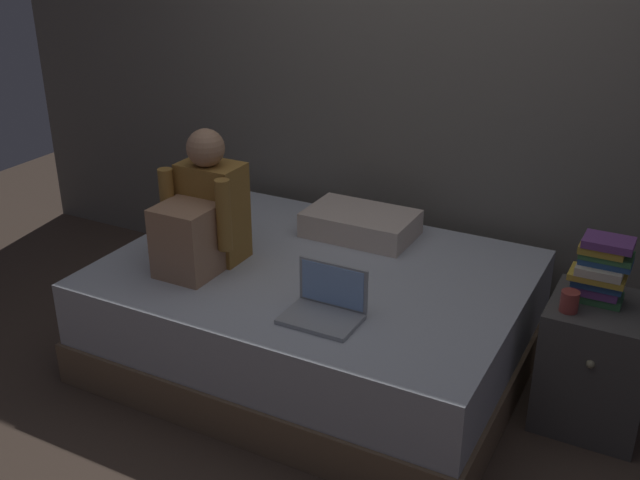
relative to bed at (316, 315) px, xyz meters
The scene contains 9 objects.
ground_plane 0.44m from the bed, 56.31° to the right, with size 8.00×8.00×0.00m, color #47382D.
wall_back 1.43m from the bed, 77.47° to the left, with size 5.60×0.10×2.70m, color slate.
bed is the anchor object (origin of this frame).
nightstand 1.31m from the bed, ahead, with size 0.44×0.46×0.58m.
person_sitting 0.74m from the bed, 156.90° to the right, with size 0.39×0.44×0.66m.
laptop 0.57m from the bed, 56.57° to the right, with size 0.32×0.23×0.22m.
pillow 0.56m from the bed, 86.64° to the left, with size 0.56×0.36×0.13m, color beige.
book_stack 1.35m from the bed, ahead, with size 0.24×0.17×0.29m.
mug 1.23m from the bed, ahead, with size 0.08×0.08×0.09m, color #933833.
Camera 1 is at (1.34, -2.55, 2.12)m, focal length 42.26 mm.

